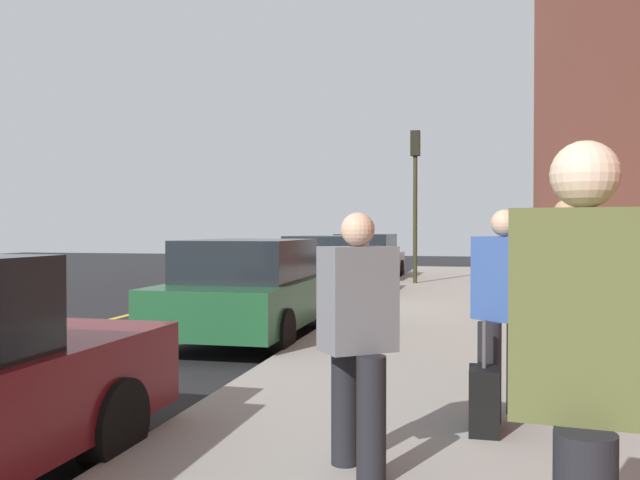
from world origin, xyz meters
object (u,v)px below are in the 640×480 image
Objects in this scene: traffic_light_pole at (415,180)px; rolling_suitcase at (484,400)px; parked_car_green at (252,289)px; pedestrian_blue_coat at (504,307)px; pedestrian_grey_coat at (358,334)px; parked_car_silver at (367,258)px; pedestrian_black_coat at (566,290)px; pedestrian_olive_coat at (583,384)px; parked_car_black at (329,268)px.

traffic_light_pole is 5.04× the size of rolling_suitcase.
parked_car_green is 5.38m from pedestrian_blue_coat.
rolling_suitcase is at bearing -37.16° from pedestrian_grey_coat.
pedestrian_black_coat is (-14.27, -4.18, 0.35)m from parked_car_silver.
pedestrian_blue_coat is 0.39× the size of traffic_light_pole.
parked_car_silver is 3.39m from traffic_light_pole.
pedestrian_olive_coat reaches higher than pedestrian_blue_coat.
pedestrian_blue_coat is (-15.21, -3.60, 0.29)m from parked_car_silver.
parked_car_silver is 15.63m from pedestrian_blue_coat.
traffic_light_pole reaches higher than pedestrian_olive_coat.
parked_car_black is 9.75m from pedestrian_black_coat.
parked_car_silver is at bearing -0.15° from parked_car_black.
pedestrian_olive_coat is at bearing -173.09° from rolling_suitcase.
pedestrian_black_coat is (2.41, -1.52, 0.09)m from pedestrian_grey_coat.
pedestrian_black_coat is 0.42× the size of traffic_light_pole.
parked_car_silver is 16.89m from pedestrian_grey_coat.
pedestrian_blue_coat reaches higher than parked_car_black.
parked_car_green is at bearing -179.31° from parked_car_black.
pedestrian_black_coat is at bearing -154.49° from parked_car_black.
traffic_light_pole is at bearing -138.28° from parked_car_silver.
parked_car_green is 11.18m from parked_car_silver.
pedestrian_grey_coat reaches higher than parked_car_black.
parked_car_green is at bearing 53.14° from pedestrian_black_coat.
pedestrian_olive_coat reaches higher than parked_car_black.
pedestrian_blue_coat is at bearing -32.44° from pedestrian_grey_coat.
pedestrian_grey_coat is 1.42m from rolling_suitcase.
parked_car_silver is 16.03m from rolling_suitcase.
parked_car_black is 2.55× the size of pedestrian_grey_coat.
pedestrian_grey_coat is 0.97× the size of pedestrian_blue_coat.
parked_car_silver is at bearing 41.72° from traffic_light_pole.
pedestrian_olive_coat is 2.16× the size of rolling_suitcase.
parked_car_black and parked_car_silver have the same top height.
pedestrian_grey_coat reaches higher than rolling_suitcase.
parked_car_black is 2.31× the size of pedestrian_black_coat.
pedestrian_blue_coat is (-4.03, -3.54, 0.29)m from parked_car_green.
traffic_light_pole reaches higher than parked_car_silver.
parked_car_black is at bearing 20.36° from pedestrian_blue_coat.
pedestrian_black_coat is 12.80m from traffic_light_pole.
parked_car_black is 2.47× the size of pedestrian_blue_coat.
pedestrian_black_coat reaches higher than pedestrian_blue_coat.
rolling_suitcase is at bearing -142.94° from parked_car_green.
traffic_light_pole is (9.30, -1.61, 2.29)m from parked_car_green.
pedestrian_olive_coat is (-18.26, -3.75, 0.37)m from parked_car_silver.
pedestrian_grey_coat is (-11.20, -2.68, 0.26)m from parked_car_black.
parked_car_green is 2.57× the size of pedestrian_blue_coat.
parked_car_black is at bearing 179.85° from parked_car_silver.
parked_car_green reaches higher than rolling_suitcase.
pedestrian_grey_coat is 14.98m from traffic_light_pole.
pedestrian_grey_coat is at bearing 147.78° from pedestrian_black_coat.
parked_car_black is at bearing 0.69° from parked_car_green.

